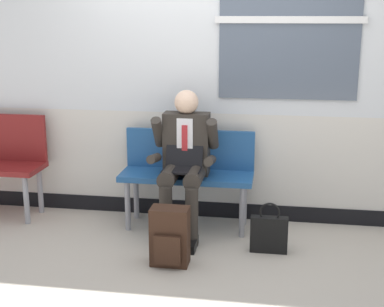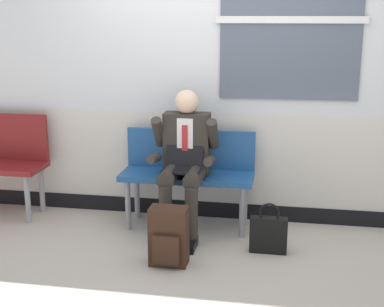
{
  "view_description": "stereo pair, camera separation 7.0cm",
  "coord_description": "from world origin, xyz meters",
  "px_view_note": "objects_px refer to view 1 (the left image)",
  "views": [
    {
      "loc": [
        0.62,
        -4.36,
        1.89
      ],
      "look_at": [
        -0.08,
        0.0,
        0.75
      ],
      "focal_mm": 50.5,
      "sensor_mm": 36.0,
      "label": 1
    },
    {
      "loc": [
        0.68,
        -4.35,
        1.89
      ],
      "look_at": [
        -0.08,
        0.0,
        0.75
      ],
      "focal_mm": 50.5,
      "sensor_mm": 36.0,
      "label": 2
    }
  ],
  "objects_px": {
    "backpack": "(170,237)",
    "person_seated": "(184,159)",
    "bench_with_person": "(188,169)",
    "handbag": "(269,233)"
  },
  "relations": [
    {
      "from": "backpack",
      "to": "handbag",
      "type": "xyz_separation_m",
      "value": [
        0.75,
        0.35,
        -0.07
      ]
    },
    {
      "from": "bench_with_person",
      "to": "backpack",
      "type": "height_order",
      "value": "bench_with_person"
    },
    {
      "from": "bench_with_person",
      "to": "backpack",
      "type": "distance_m",
      "value": 0.9
    },
    {
      "from": "backpack",
      "to": "handbag",
      "type": "bearing_deg",
      "value": 25.01
    },
    {
      "from": "backpack",
      "to": "person_seated",
      "type": "bearing_deg",
      "value": 89.83
    },
    {
      "from": "handbag",
      "to": "person_seated",
      "type": "bearing_deg",
      "value": 158.54
    },
    {
      "from": "bench_with_person",
      "to": "handbag",
      "type": "bearing_deg",
      "value": -33.06
    },
    {
      "from": "person_seated",
      "to": "handbag",
      "type": "bearing_deg",
      "value": -21.46
    },
    {
      "from": "bench_with_person",
      "to": "handbag",
      "type": "distance_m",
      "value": 0.97
    },
    {
      "from": "bench_with_person",
      "to": "backpack",
      "type": "relative_size",
      "value": 2.56
    }
  ]
}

